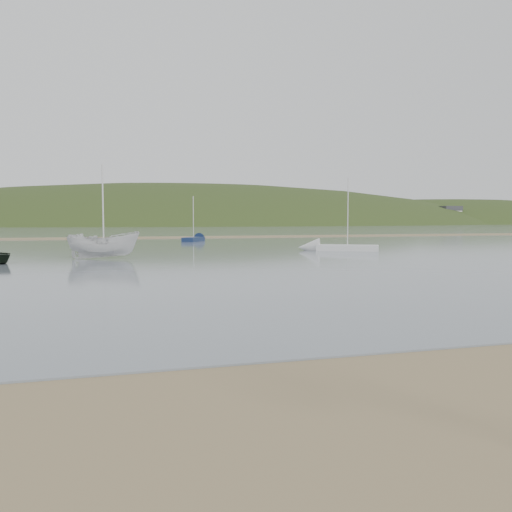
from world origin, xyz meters
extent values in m
plane|color=olive|center=(0.00, 0.00, 0.00)|extent=(560.00, 560.00, 0.00)
cube|color=slate|center=(0.00, 132.00, 0.02)|extent=(560.00, 256.00, 0.04)
cube|color=olive|center=(0.00, 70.00, 0.07)|extent=(560.00, 7.00, 0.07)
ellipsoid|color=#253415|center=(40.00, 235.00, -22.00)|extent=(400.00, 180.00, 80.00)
ellipsoid|color=#253415|center=(180.00, 235.00, -15.40)|extent=(300.00, 135.00, 56.00)
cube|color=silver|center=(-10.00, 196.00, 4.00)|extent=(8.40, 6.30, 8.00)
cube|color=silver|center=(16.00, 196.00, 4.00)|extent=(8.40, 6.30, 8.00)
cube|color=silver|center=(42.00, 196.00, 4.00)|extent=(8.40, 6.30, 8.00)
cube|color=silver|center=(68.00, 196.00, 4.00)|extent=(8.40, 6.30, 8.00)
cube|color=silver|center=(94.00, 196.00, 4.00)|extent=(8.40, 6.30, 8.00)
cube|color=silver|center=(120.00, 196.00, 4.00)|extent=(8.40, 6.30, 8.00)
cube|color=silver|center=(146.00, 196.00, 4.00)|extent=(8.40, 6.30, 8.00)
imported|color=silver|center=(0.03, 31.90, 2.40)|extent=(1.95, 1.90, 4.71)
cube|color=silver|center=(19.51, 35.23, 0.29)|extent=(5.19, 3.89, 0.50)
cone|color=silver|center=(16.70, 36.81, 0.29)|extent=(2.33, 2.27, 1.61)
cylinder|color=silver|center=(19.51, 35.23, 3.31)|extent=(0.08, 0.08, 5.55)
cube|color=#142346|center=(10.40, 57.18, 0.29)|extent=(3.33, 4.46, 0.50)
cone|color=#142346|center=(11.76, 59.59, 0.29)|extent=(1.95, 2.00, 1.39)
cylinder|color=silver|center=(10.40, 57.18, 2.92)|extent=(0.08, 0.08, 4.77)
camera|label=1|loc=(-0.32, -5.61, 2.75)|focal=38.00mm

